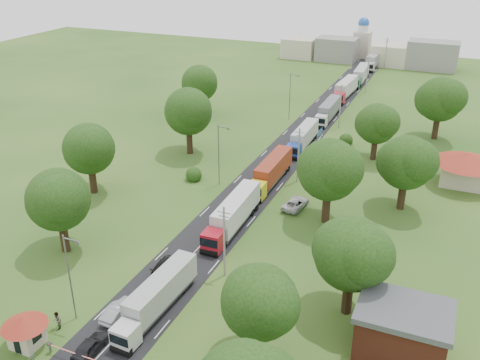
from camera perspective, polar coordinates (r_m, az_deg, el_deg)
The scene contains 41 objects.
ground at distance 70.61m, azimuth -3.35°, elevation -6.08°, with size 260.00×260.00×0.00m, color #27521B.
road at distance 86.86m, azimuth 2.46°, elevation 0.20°, with size 8.00×200.00×0.04m, color black.
boom_barrier at distance 54.10m, azimuth -17.06°, elevation -17.39°, with size 9.22×0.35×1.18m.
guard_booth at distance 56.64m, azimuth -21.96°, elevation -14.36°, with size 4.40×4.40×3.45m.
info_sign at distance 97.57m, azimuth 8.50°, elevation 4.70°, with size 0.12×3.10×4.10m.
pole_1 at distance 60.74m, azimuth -1.70°, elevation -6.49°, with size 1.60×0.24×9.00m.
pole_2 at distance 84.28m, azimuth 6.26°, elevation 2.74°, with size 1.60×0.24×9.00m.
pole_3 at distance 109.92m, azimuth 10.65°, elevation 7.80°, with size 1.60×0.24×9.00m.
pole_4 at distance 136.50m, azimuth 13.41°, elevation 10.90°, with size 1.60×0.24×9.00m.
pole_5 at distance 163.55m, azimuth 15.30°, elevation 12.97°, with size 1.60×0.24×9.00m.
lamp_0 at distance 56.37m, azimuth -17.65°, elevation -9.54°, with size 2.03×0.22×10.00m.
lamp_1 at distance 82.33m, azimuth -2.20°, elevation 2.98°, with size 2.03×0.22×10.00m.
lamp_2 at distance 113.26m, azimuth 5.41°, elevation 9.09°, with size 2.03×0.22×10.00m.
tree_2 at distance 48.69m, azimuth 2.14°, elevation -12.77°, with size 8.00×8.00×10.10m.
tree_3 at distance 55.06m, azimuth 11.86°, elevation -7.60°, with size 8.80×8.80×11.07m.
tree_4 at distance 71.65m, azimuth 9.50°, elevation 1.16°, with size 9.60×9.60×12.05m.
tree_5 at distance 77.97m, azimuth 17.35°, elevation 1.84°, with size 8.80×8.80×11.07m.
tree_6 at distance 94.76m, azimuth 14.40°, elevation 5.87°, with size 8.00×8.00×10.10m.
tree_7 at distance 108.01m, azimuth 20.59°, elevation 8.08°, with size 9.60×9.60×12.05m.
tree_10 at distance 67.79m, azimuth -18.75°, elevation -1.92°, with size 8.80×8.80×11.07m.
tree_11 at distance 82.38m, azimuth -15.77°, elevation 3.28°, with size 8.80×8.80×11.07m.
tree_12 at distance 94.65m, azimuth -5.50°, elevation 7.33°, with size 9.60×9.60×12.05m.
tree_13 at distance 115.39m, azimuth -4.31°, elevation 10.29°, with size 8.80×8.80×11.07m.
house_brick at distance 53.86m, azimuth 16.91°, elevation -15.12°, with size 8.60×6.60×5.20m.
house_cream at distance 90.15m, azimuth 23.02°, elevation 1.61°, with size 10.08×10.08×5.80m.
distant_town at distance 169.34m, azimuth 13.88°, elevation 13.10°, with size 52.00×8.00×8.00m.
church at distance 177.52m, azimuth 12.90°, elevation 14.34°, with size 5.00×5.00×12.30m.
truck_0 at distance 57.40m, azimuth -8.84°, elevation -12.18°, with size 2.76×13.56×3.75m.
truck_1 at distance 71.38m, azimuth -0.71°, elevation -3.65°, with size 2.86×14.84×4.11m.
truck_2 at distance 84.24m, azimuth 3.36°, elevation 0.94°, with size 2.51×14.39×3.99m.
truck_3 at distance 99.33m, azimuth 6.76°, elevation 4.56°, with size 2.46×13.52×3.75m.
truck_4 at distance 115.57m, azimuth 9.43°, elevation 7.35°, with size 2.38×13.59×3.77m.
truck_5 at distance 132.20m, azimuth 11.19°, elevation 9.53°, with size 3.10×14.78×4.09m.
truck_6 at distance 146.44m, azimuth 12.72°, elevation 10.87°, with size 3.03×14.52×4.01m.
truck_7 at distance 164.74m, azimuth 14.10°, elevation 12.26°, with size 3.18×14.32×3.95m.
car_lane_front at distance 54.82m, azimuth -15.72°, elevation -16.73°, with size 1.75×4.36×1.49m, color black.
car_lane_mid at distance 58.27m, azimuth -12.76°, elevation -13.42°, with size 1.66×4.76×1.57m, color #989BA0.
car_lane_rear at distance 64.38m, azimuth -7.96°, elevation -8.97°, with size 1.94×4.77×1.38m, color black.
car_verge_near at distance 77.60m, azimuth 5.94°, elevation -2.50°, with size 2.47×5.35×1.49m, color silver.
car_verge_far at distance 91.87m, azimuth 8.32°, elevation 1.89°, with size 1.77×4.40×1.50m, color #53565A.
pedestrian_booth at distance 58.30m, azimuth -18.92°, elevation -14.03°, with size 0.95×0.74×1.96m, color gray.
Camera 1 is at (27.41, -53.94, 36.41)m, focal length 40.00 mm.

